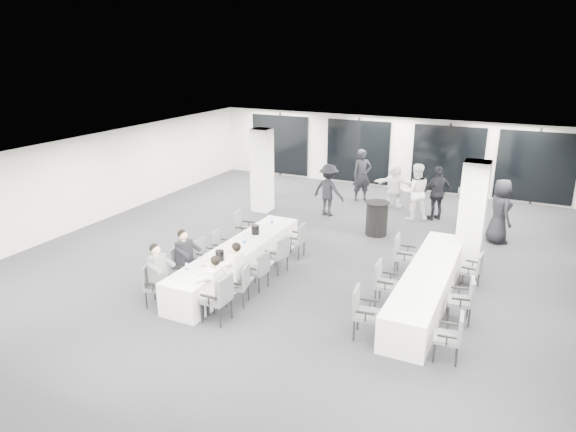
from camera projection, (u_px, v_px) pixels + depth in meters
name	position (u px, v px, depth m)	size (l,w,h in m)	color
room	(345.00, 200.00, 13.95)	(14.04, 16.04, 2.84)	#242429
column_left	(262.00, 170.00, 17.25)	(0.60, 0.60, 2.80)	silver
column_right	(472.00, 218.00, 12.49)	(0.60, 0.60, 2.80)	silver
banquet_table_main	(238.00, 261.00, 12.55)	(0.90, 5.00, 0.75)	silver
banquet_table_side	(428.00, 285.00, 11.26)	(0.90, 5.00, 0.75)	silver
cocktail_table	(377.00, 218.00, 15.22)	(0.73, 0.73, 1.01)	black
chair_main_left_near	(154.00, 282.00, 11.03)	(0.58, 0.60, 0.94)	#4A4C51
chair_main_left_second	(181.00, 265.00, 11.85)	(0.56, 0.60, 0.99)	#4A4C51
chair_main_left_mid	(204.00, 254.00, 12.65)	(0.46, 0.51, 0.87)	#4A4C51
chair_main_left_fourth	(220.00, 245.00, 13.24)	(0.46, 0.51, 0.86)	#4A4C51
chair_main_left_far	(242.00, 227.00, 14.22)	(0.60, 0.64, 1.04)	#4A4C51
chair_main_right_near	(220.00, 296.00, 10.34)	(0.52, 0.59, 1.03)	#4A4C51
chair_main_right_second	(240.00, 282.00, 11.06)	(0.56, 0.59, 0.92)	#4A4C51
chair_main_right_mid	(259.00, 268.00, 11.80)	(0.49, 0.54, 0.90)	#4A4C51
chair_main_right_fourth	(279.00, 253.00, 12.65)	(0.54, 0.57, 0.91)	#4A4C51
chair_main_right_far	(297.00, 238.00, 13.58)	(0.49, 0.55, 0.93)	#4A4C51
chair_side_left_near	(363.00, 310.00, 9.82)	(0.57, 0.62, 1.01)	#4A4C51
chair_side_left_mid	(384.00, 281.00, 11.07)	(0.51, 0.57, 0.98)	#4A4C51
chair_side_left_far	(403.00, 253.00, 12.49)	(0.56, 0.61, 1.03)	#4A4C51
chair_side_right_near	(452.00, 334.00, 9.08)	(0.51, 0.55, 0.92)	#4A4C51
chair_side_right_mid	(464.00, 297.00, 10.35)	(0.57, 0.60, 0.96)	#4A4C51
chair_side_right_far	(474.00, 268.00, 11.83)	(0.47, 0.51, 0.86)	#4A4C51
seated_guest_a	(160.00, 272.00, 10.89)	(0.50, 0.38, 1.44)	#5B5F63
seated_guest_b	(187.00, 256.00, 11.71)	(0.50, 0.38, 1.44)	black
seated_guest_c	(212.00, 284.00, 10.34)	(0.50, 0.38, 1.44)	white
seated_guest_d	(233.00, 269.00, 11.02)	(0.50, 0.38, 1.44)	white
standing_guest_a	(362.00, 172.00, 18.45)	(0.78, 0.63, 2.14)	black
standing_guest_b	(416.00, 188.00, 16.40)	(1.01, 0.62, 2.10)	white
standing_guest_c	(329.00, 187.00, 16.84)	(1.27, 0.65, 1.96)	black
standing_guest_d	(438.00, 190.00, 16.40)	(1.18, 0.66, 2.01)	black
standing_guest_e	(500.00, 207.00, 14.48)	(1.01, 0.62, 2.10)	black
standing_guest_f	(395.00, 182.00, 17.78)	(1.62, 0.62, 1.77)	white
standing_guest_g	(266.00, 172.00, 18.68)	(0.73, 0.59, 2.00)	black
standing_guest_h	(467.00, 196.00, 15.85)	(0.92, 0.56, 1.90)	#5B5F63
ice_bucket_near	(220.00, 255.00, 11.61)	(0.20, 0.20, 0.23)	black
ice_bucket_far	(255.00, 230.00, 13.23)	(0.21, 0.21, 0.23)	black
water_bottle_a	(187.00, 268.00, 11.02)	(0.06, 0.06, 0.20)	silver
water_bottle_b	(245.00, 241.00, 12.49)	(0.07, 0.07, 0.23)	silver
water_bottle_c	(272.00, 221.00, 13.90)	(0.07, 0.07, 0.22)	silver
plate_a	(203.00, 266.00, 11.30)	(0.19, 0.19, 0.03)	white
plate_b	(209.00, 272.00, 11.00)	(0.20, 0.20, 0.03)	white
plate_c	(230.00, 252.00, 12.06)	(0.18, 0.18, 0.03)	white
wine_glass	(199.00, 275.00, 10.56)	(0.07, 0.07, 0.18)	silver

